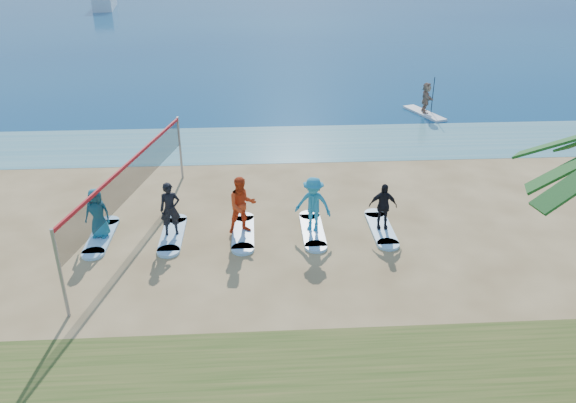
{
  "coord_description": "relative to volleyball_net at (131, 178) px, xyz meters",
  "views": [
    {
      "loc": [
        -1.15,
        -13.99,
        8.79
      ],
      "look_at": [
        -0.17,
        2.0,
        1.1
      ],
      "focal_mm": 35.0,
      "sensor_mm": 36.0,
      "label": 1
    }
  ],
  "objects": [
    {
      "name": "ground",
      "position": [
        5.03,
        -2.32,
        -1.9
      ],
      "size": [
        600.0,
        600.0,
        0.0
      ],
      "primitive_type": "plane",
      "color": "tan",
      "rests_on": "ground"
    },
    {
      "name": "student_3",
      "position": [
        5.67,
        -0.36,
        -0.91
      ],
      "size": [
        1.34,
        1.06,
        1.82
      ],
      "primitive_type": "imported",
      "rotation": [
        0.0,
        0.0,
        -0.37
      ],
      "color": "teal",
      "rests_on": "surfboard_3"
    },
    {
      "name": "shallow_water",
      "position": [
        5.03,
        8.18,
        -1.9
      ],
      "size": [
        600.0,
        600.0,
        0.0
      ],
      "primitive_type": "plane",
      "color": "teal",
      "rests_on": "ground"
    },
    {
      "name": "student_0",
      "position": [
        -1.1,
        -0.36,
        -1.01
      ],
      "size": [
        0.85,
        0.62,
        1.62
      ],
      "primitive_type": "imported",
      "rotation": [
        0.0,
        0.0,
        -0.14
      ],
      "color": "#1B6F86",
      "rests_on": "surfboard_0"
    },
    {
      "name": "surfboard_2",
      "position": [
        3.41,
        -0.36,
        -1.86
      ],
      "size": [
        0.7,
        2.2,
        0.09
      ],
      "primitive_type": "cube",
      "color": "#98CDEC",
      "rests_on": "ground"
    },
    {
      "name": "paddleboard",
      "position": [
        12.97,
        12.3,
        -1.84
      ],
      "size": [
        1.68,
        3.06,
        0.12
      ],
      "primitive_type": "cube",
      "rotation": [
        0.0,
        0.0,
        0.35
      ],
      "color": "silver",
      "rests_on": "ground"
    },
    {
      "name": "surfboard_0",
      "position": [
        -1.1,
        -0.36,
        -1.86
      ],
      "size": [
        0.7,
        2.2,
        0.09
      ],
      "primitive_type": "cube",
      "color": "#98CDEC",
      "rests_on": "ground"
    },
    {
      "name": "paddleboarder",
      "position": [
        12.97,
        12.3,
        -0.98
      ],
      "size": [
        0.59,
        1.52,
        1.6
      ],
      "primitive_type": "imported",
      "rotation": [
        0.0,
        0.0,
        1.49
      ],
      "color": "tan",
      "rests_on": "paddleboard"
    },
    {
      "name": "volleyball_net",
      "position": [
        0.0,
        0.0,
        0.0
      ],
      "size": [
        2.02,
        8.88,
        2.5
      ],
      "rotation": [
        0.0,
        0.0,
        -0.22
      ],
      "color": "gray",
      "rests_on": "ground"
    },
    {
      "name": "student_4",
      "position": [
        7.92,
        -0.36,
        -1.04
      ],
      "size": [
        0.93,
        0.44,
        1.54
      ],
      "primitive_type": "imported",
      "rotation": [
        0.0,
        0.0,
        -0.07
      ],
      "color": "black",
      "rests_on": "surfboard_4"
    },
    {
      "name": "surfboard_1",
      "position": [
        1.16,
        -0.36,
        -1.86
      ],
      "size": [
        0.7,
        2.2,
        0.09
      ],
      "primitive_type": "cube",
      "color": "#98CDEC",
      "rests_on": "ground"
    },
    {
      "name": "surfboard_4",
      "position": [
        7.92,
        -0.36,
        -1.86
      ],
      "size": [
        0.7,
        2.2,
        0.09
      ],
      "primitive_type": "cube",
      "color": "#98CDEC",
      "rests_on": "ground"
    },
    {
      "name": "surfboard_3",
      "position": [
        5.67,
        -0.36,
        -1.86
      ],
      "size": [
        0.7,
        2.2,
        0.09
      ],
      "primitive_type": "cube",
      "color": "#98CDEC",
      "rests_on": "ground"
    },
    {
      "name": "student_1",
      "position": [
        1.16,
        -0.36,
        -0.94
      ],
      "size": [
        0.71,
        0.54,
        1.75
      ],
      "primitive_type": "imported",
      "rotation": [
        0.0,
        0.0,
        0.21
      ],
      "color": "black",
      "rests_on": "surfboard_1"
    },
    {
      "name": "student_2",
      "position": [
        3.41,
        -0.36,
        -0.87
      ],
      "size": [
        1.06,
        0.92,
        1.88
      ],
      "primitive_type": "imported",
      "rotation": [
        0.0,
        0.0,
        0.25
      ],
      "color": "red",
      "rests_on": "surfboard_2"
    },
    {
      "name": "boat_offshore_a",
      "position": [
        -14.91,
        60.86,
        -1.9
      ],
      "size": [
        3.48,
        9.21,
        2.08
      ],
      "primitive_type": "cube",
      "rotation": [
        0.0,
        0.0,
        0.14
      ],
      "color": "silver",
      "rests_on": "ground"
    }
  ]
}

